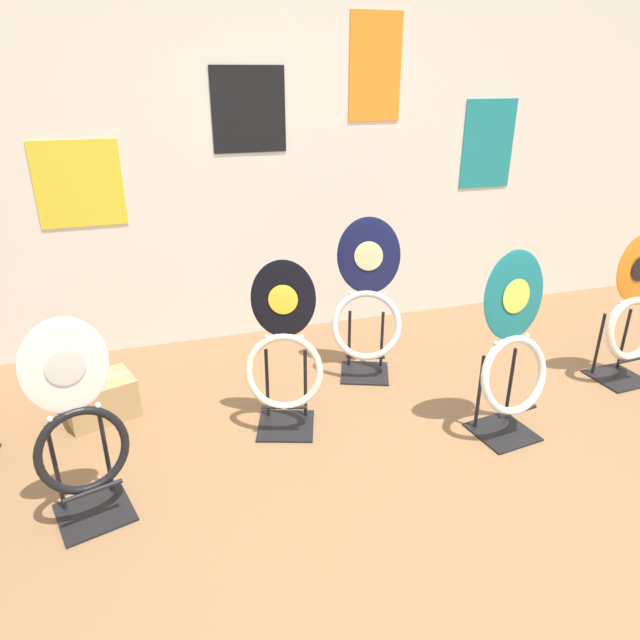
# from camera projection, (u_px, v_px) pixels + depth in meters

# --- Properties ---
(ground_plane) EXTENTS (14.00, 14.00, 0.00)m
(ground_plane) POSITION_uv_depth(u_px,v_px,m) (486.00, 586.00, 2.01)
(ground_plane) COLOR #8E6642
(wall_back) EXTENTS (8.00, 0.07, 2.60)m
(wall_back) POSITION_uv_depth(u_px,v_px,m) (299.00, 135.00, 3.57)
(wall_back) COLOR silver
(wall_back) RESTS_ON ground_plane
(toilet_seat_display_teal_sax) EXTENTS (0.40, 0.31, 0.94)m
(toilet_seat_display_teal_sax) POSITION_uv_depth(u_px,v_px,m) (513.00, 354.00, 2.69)
(toilet_seat_display_teal_sax) COLOR black
(toilet_seat_display_teal_sax) RESTS_ON ground_plane
(toilet_seat_display_jazz_black) EXTENTS (0.41, 0.35, 0.87)m
(toilet_seat_display_jazz_black) POSITION_uv_depth(u_px,v_px,m) (284.00, 358.00, 2.76)
(toilet_seat_display_jazz_black) COLOR black
(toilet_seat_display_jazz_black) RESTS_ON ground_plane
(toilet_seat_display_white_plain) EXTENTS (0.37, 0.35, 0.87)m
(toilet_seat_display_white_plain) POSITION_uv_depth(u_px,v_px,m) (79.00, 433.00, 2.18)
(toilet_seat_display_white_plain) COLOR black
(toilet_seat_display_white_plain) RESTS_ON ground_plane
(toilet_seat_display_navy_moon) EXTENTS (0.44, 0.36, 0.93)m
(toilet_seat_display_navy_moon) POSITION_uv_depth(u_px,v_px,m) (367.00, 308.00, 3.26)
(toilet_seat_display_navy_moon) COLOR black
(toilet_seat_display_navy_moon) RESTS_ON ground_plane
(toilet_seat_display_orange_sun) EXTENTS (0.38, 0.30, 0.87)m
(toilet_seat_display_orange_sun) POSITION_uv_depth(u_px,v_px,m) (632.00, 315.00, 3.21)
(toilet_seat_display_orange_sun) COLOR black
(toilet_seat_display_orange_sun) RESTS_ON ground_plane
(storage_box) EXTENTS (0.40, 0.34, 0.21)m
(storage_box) POSITION_uv_depth(u_px,v_px,m) (100.00, 398.00, 2.96)
(storage_box) COLOR tan
(storage_box) RESTS_ON ground_plane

